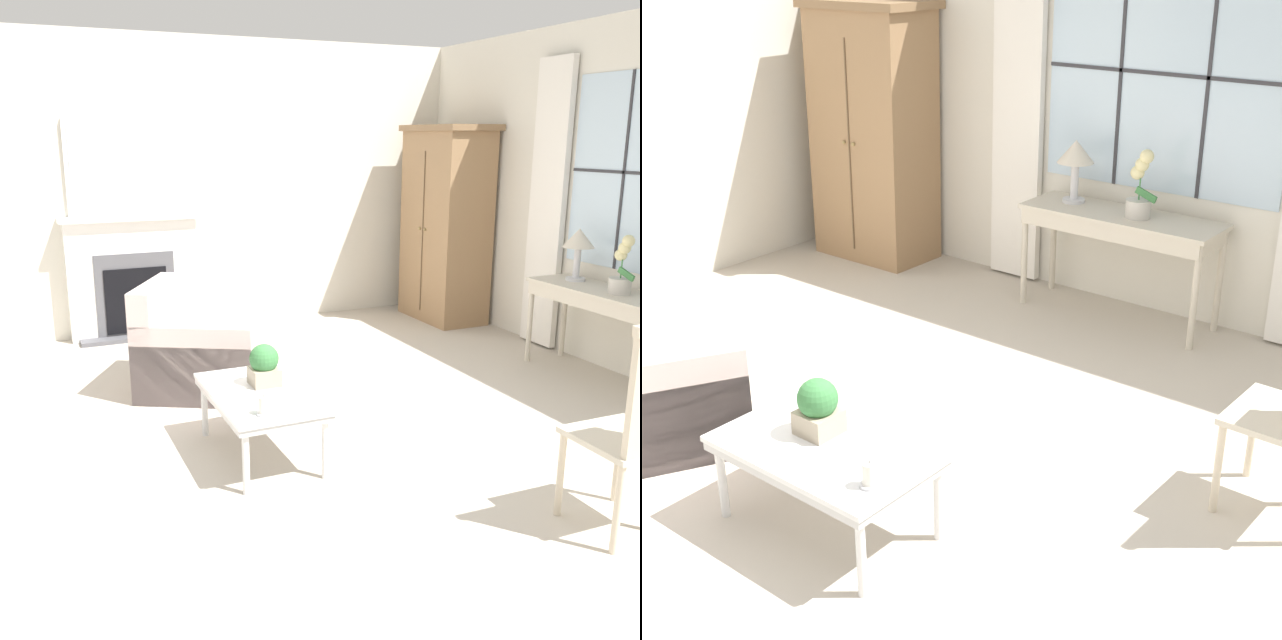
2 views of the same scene
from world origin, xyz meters
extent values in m
plane|color=#BCB2A3|center=(0.00, 0.00, 0.00)|extent=(14.00, 14.00, 0.00)
cube|color=silver|center=(0.00, 3.03, 1.40)|extent=(7.20, 0.06, 2.80)
cube|color=silver|center=(0.00, 3.00, 1.61)|extent=(1.70, 0.01, 1.52)
cube|color=#2D2D33|center=(-0.31, 2.99, 1.61)|extent=(0.02, 0.02, 1.52)
cube|color=#2D2D33|center=(0.31, 2.99, 1.61)|extent=(0.02, 0.02, 1.52)
cube|color=#2D2D33|center=(0.00, 2.99, 1.61)|extent=(1.70, 0.02, 0.02)
cube|color=white|center=(-1.10, 2.95, 1.28)|extent=(0.41, 0.06, 2.52)
cube|color=#93704C|center=(-2.28, 2.68, 0.96)|extent=(0.91, 0.54, 1.93)
cube|color=olive|center=(-2.28, 2.68, 1.96)|extent=(0.99, 0.60, 0.06)
cube|color=brown|center=(-2.28, 2.41, 0.93)|extent=(0.01, 0.01, 1.62)
sphere|color=#997F4C|center=(-2.33, 2.40, 0.96)|extent=(0.03, 0.03, 0.03)
sphere|color=#997F4C|center=(-2.23, 2.40, 0.96)|extent=(0.03, 0.03, 0.03)
cube|color=beige|center=(-0.08, 2.71, 0.72)|extent=(1.36, 0.45, 0.03)
cube|color=beige|center=(-0.08, 2.71, 0.65)|extent=(1.30, 0.43, 0.10)
cylinder|color=beige|center=(-0.72, 2.53, 0.35)|extent=(0.04, 0.04, 0.70)
cylinder|color=beige|center=(0.56, 2.53, 0.35)|extent=(0.04, 0.04, 0.70)
cylinder|color=beige|center=(-0.72, 2.90, 0.35)|extent=(0.04, 0.04, 0.70)
cylinder|color=beige|center=(0.56, 2.90, 0.35)|extent=(0.04, 0.04, 0.70)
cylinder|color=silver|center=(-0.48, 2.76, 0.74)|extent=(0.15, 0.15, 0.02)
cylinder|color=silver|center=(-0.48, 2.76, 0.88)|extent=(0.05, 0.05, 0.25)
cone|color=beige|center=(-0.48, 2.76, 1.08)|extent=(0.25, 0.25, 0.15)
cylinder|color=#BCB7AD|center=(0.04, 2.70, 0.79)|extent=(0.16, 0.16, 0.12)
cylinder|color=#38753D|center=(0.04, 2.70, 1.01)|extent=(0.01, 0.01, 0.31)
cube|color=#38753D|center=(0.09, 2.70, 0.89)|extent=(0.15, 0.02, 0.09)
sphere|color=beige|center=(0.01, 2.71, 1.02)|extent=(0.09, 0.09, 0.09)
sphere|color=beige|center=(0.04, 2.71, 1.08)|extent=(0.09, 0.09, 0.09)
sphere|color=beige|center=(0.07, 2.71, 1.13)|extent=(0.09, 0.09, 0.09)
cube|color=beige|center=(-1.16, -0.19, 0.22)|extent=(1.15, 1.17, 0.45)
cube|color=beige|center=(-1.44, -0.04, 0.29)|extent=(0.60, 0.86, 0.59)
cube|color=beige|center=(-0.88, -0.34, 0.29)|extent=(0.60, 0.86, 0.59)
cylinder|color=beige|center=(1.40, 0.97, 0.23)|extent=(0.04, 0.04, 0.45)
cylinder|color=beige|center=(1.41, 1.35, 0.23)|extent=(0.04, 0.04, 0.45)
cube|color=silver|center=(0.13, -0.19, 0.40)|extent=(0.96, 0.57, 0.03)
cube|color=beige|center=(0.13, -0.19, 0.37)|extent=(0.94, 0.55, 0.04)
cylinder|color=silver|center=(-0.30, -0.42, 0.19)|extent=(0.04, 0.04, 0.39)
cylinder|color=silver|center=(0.56, -0.42, 0.19)|extent=(0.04, 0.04, 0.39)
cylinder|color=silver|center=(-0.30, 0.04, 0.19)|extent=(0.04, 0.04, 0.39)
cylinder|color=silver|center=(0.56, 0.04, 0.19)|extent=(0.04, 0.04, 0.39)
cube|color=tan|center=(0.03, -0.13, 0.47)|extent=(0.17, 0.17, 0.11)
sphere|color=#38753D|center=(0.03, -0.13, 0.58)|extent=(0.18, 0.18, 0.18)
cylinder|color=silver|center=(0.49, -0.29, 0.42)|extent=(0.09, 0.09, 0.01)
cylinder|color=silver|center=(0.49, -0.29, 0.47)|extent=(0.06, 0.06, 0.09)
cylinder|color=black|center=(0.49, -0.29, 0.52)|extent=(0.00, 0.00, 0.01)
camera|label=1|loc=(3.92, -1.47, 1.88)|focal=40.00mm
camera|label=2|loc=(2.61, -2.39, 2.38)|focal=50.00mm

